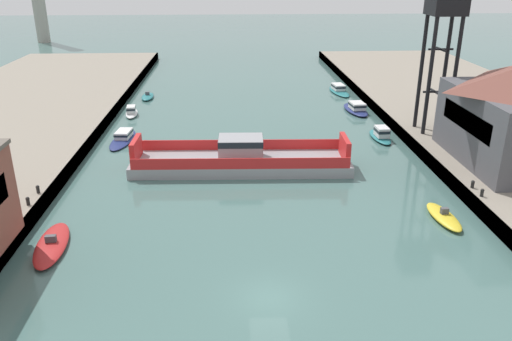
% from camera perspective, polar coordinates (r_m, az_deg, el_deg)
% --- Properties ---
extents(ground_plane, '(400.00, 400.00, 0.00)m').
position_cam_1_polar(ground_plane, '(33.22, 1.52, -13.98)').
color(ground_plane, '#476B66').
extents(chain_ferry, '(22.30, 6.44, 3.39)m').
position_cam_1_polar(chain_ferry, '(52.30, -1.69, 1.26)').
color(chain_ferry, '#939399').
rests_on(chain_ferry, ground).
extents(moored_boat_near_left, '(2.12, 5.35, 1.38)m').
position_cam_1_polar(moored_boat_near_left, '(73.79, -13.68, 6.37)').
color(moored_boat_near_left, white).
rests_on(moored_boat_near_left, ground).
extents(moored_boat_near_right, '(2.96, 7.91, 1.16)m').
position_cam_1_polar(moored_boat_near_right, '(63.06, -14.54, 3.60)').
color(moored_boat_near_right, navy).
rests_on(moored_boat_near_right, ground).
extents(moored_boat_mid_left, '(3.17, 7.95, 1.33)m').
position_cam_1_polar(moored_boat_mid_left, '(86.12, 9.19, 8.88)').
color(moored_boat_mid_left, '#237075').
rests_on(moored_boat_mid_left, ground).
extents(moored_boat_mid_right, '(2.07, 5.39, 1.09)m').
position_cam_1_polar(moored_boat_mid_right, '(44.87, 20.14, -4.83)').
color(moored_boat_mid_right, yellow).
rests_on(moored_boat_mid_right, ground).
extents(moored_boat_far_left, '(1.91, 5.16, 1.04)m').
position_cam_1_polar(moored_boat_far_left, '(83.06, -11.95, 8.05)').
color(moored_boat_far_left, '#237075').
rests_on(moored_boat_far_left, ground).
extents(moored_boat_far_right, '(3.28, 7.54, 1.49)m').
position_cam_1_polar(moored_boat_far_right, '(74.73, 11.07, 6.81)').
color(moored_boat_far_right, navy).
rests_on(moored_boat_far_right, ground).
extents(moored_boat_upstream_a, '(2.16, 5.88, 1.63)m').
position_cam_1_polar(moored_boat_upstream_a, '(63.27, 13.71, 3.91)').
color(moored_boat_upstream_a, '#237075').
rests_on(moored_boat_upstream_a, ground).
extents(moored_boat_upstream_b, '(2.95, 7.15, 1.04)m').
position_cam_1_polar(moored_boat_upstream_b, '(41.08, -21.76, -7.67)').
color(moored_boat_upstream_b, red).
rests_on(moored_boat_upstream_b, ground).
extents(crane_tower, '(3.68, 3.68, 16.59)m').
position_cam_1_polar(crane_tower, '(61.97, 20.33, 16.12)').
color(crane_tower, black).
rests_on(crane_tower, quay_right).
extents(bollard_left_aft, '(0.32, 0.32, 0.71)m').
position_cam_1_polar(bollard_left_aft, '(45.60, -24.03, -3.07)').
color(bollard_left_aft, black).
rests_on(bollard_left_aft, quay_left).
extents(bollard_right_aft, '(0.32, 0.32, 0.71)m').
position_cam_1_polar(bollard_right_aft, '(47.18, 23.84, -2.21)').
color(bollard_right_aft, black).
rests_on(bollard_right_aft, quay_right).
extents(bollard_left_far, '(0.32, 0.32, 0.71)m').
position_cam_1_polar(bollard_left_far, '(47.62, -23.09, -1.88)').
color(bollard_left_far, black).
rests_on(bollard_left_far, quay_left).
extents(bollard_right_far, '(0.32, 0.32, 0.71)m').
position_cam_1_polar(bollard_right_far, '(48.65, 22.95, -1.36)').
color(bollard_right_far, black).
rests_on(bollard_right_far, quay_right).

